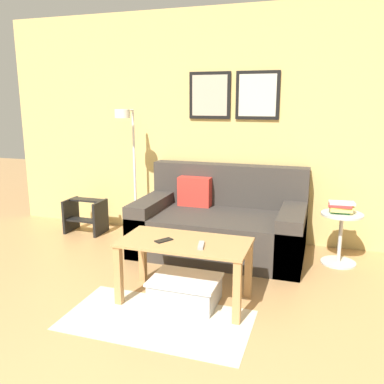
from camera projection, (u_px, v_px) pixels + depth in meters
name	position (u px, v px, depth m)	size (l,w,h in m)	color
wall_back	(230.00, 127.00, 4.54)	(5.60, 0.09, 2.55)	#D6B76B
area_rug	(157.00, 320.00, 2.96)	(1.36, 0.71, 0.01)	beige
couch	(220.00, 224.00, 4.27)	(1.72, 0.99, 0.88)	#38332D
coffee_table	(185.00, 253.00, 3.18)	(1.01, 0.52, 0.50)	#AD7F4C
storage_bin	(185.00, 290.00, 3.20)	(0.53, 0.41, 0.21)	#9EA3A8
floor_lamp	(129.00, 154.00, 4.54)	(0.21, 0.44, 1.47)	white
side_table	(341.00, 233.00, 3.93)	(0.39, 0.39, 0.51)	silver
book_stack	(341.00, 207.00, 3.90)	(0.25, 0.19, 0.11)	#387F4C
remote_control	(201.00, 245.00, 3.04)	(0.04, 0.15, 0.02)	#99999E
cell_phone	(164.00, 240.00, 3.17)	(0.07, 0.14, 0.01)	black
step_stool	(85.00, 215.00, 4.89)	(0.44, 0.32, 0.40)	black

